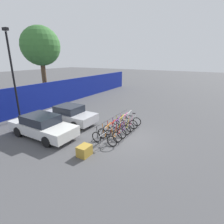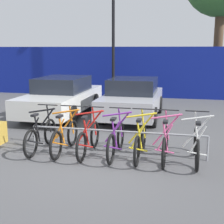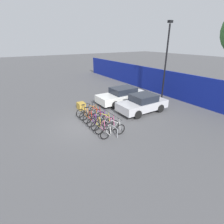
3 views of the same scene
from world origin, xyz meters
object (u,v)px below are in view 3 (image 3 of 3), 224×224
at_px(car_silver, 142,103).
at_px(cargo_crate, 81,106).
at_px(bicycle_yellow, 103,123).
at_px(bike_rack, 100,118).
at_px(bicycle_red, 94,117).
at_px(bicycle_white, 113,131).
at_px(car_white, 122,95).
at_px(lamp_post, 166,58).
at_px(bicycle_pink, 107,127).
at_px(bicycle_orange, 90,114).
at_px(bicycle_purple, 99,120).
at_px(bicycle_black, 87,111).

bearing_deg(car_silver, cargo_crate, -128.83).
bearing_deg(bicycle_yellow, bike_rack, 168.26).
xyz_separation_m(bicycle_red, bicycle_white, (2.41, 0.00, 0.00)).
relative_size(car_white, cargo_crate, 6.54).
relative_size(bicycle_yellow, lamp_post, 0.25).
distance_m(bicycle_pink, lamp_post, 9.15).
height_order(bicycle_orange, cargo_crate, bicycle_orange).
height_order(bicycle_purple, car_silver, car_silver).
xyz_separation_m(bike_rack, bicycle_pink, (1.14, -0.15, -0.11)).
bearing_deg(bike_rack, bicycle_white, -4.72).
bearing_deg(bicycle_white, bicycle_black, 178.63).
distance_m(bicycle_purple, car_white, 4.91).
bearing_deg(car_silver, bike_rack, -86.39).
xyz_separation_m(bicycle_orange, car_silver, (0.95, 4.05, 0.31)).
bearing_deg(bicycle_black, bicycle_purple, 0.45).
bearing_deg(cargo_crate, bike_rack, -0.95).
distance_m(bicycle_black, bicycle_white, 3.60).
distance_m(bicycle_yellow, lamp_post, 8.99).
xyz_separation_m(bicycle_orange, bicycle_purple, (1.23, 0.00, 0.00)).
distance_m(bicycle_yellow, bicycle_pink, 0.55).
xyz_separation_m(bicycle_pink, car_white, (-3.98, 3.97, 0.31)).
relative_size(bicycle_purple, lamp_post, 0.25).
distance_m(bicycle_red, cargo_crate, 2.74).
bearing_deg(lamp_post, bicycle_red, -81.39).
relative_size(bicycle_black, car_white, 0.37).
relative_size(bicycle_red, bicycle_yellow, 1.00).
height_order(bike_rack, bicycle_white, bicycle_white).
bearing_deg(bicycle_yellow, bicycle_white, 2.33).
distance_m(bike_rack, cargo_crate, 3.35).
xyz_separation_m(bicycle_black, car_silver, (1.55, 4.05, 0.31)).
relative_size(bicycle_purple, bicycle_white, 1.00).
xyz_separation_m(bicycle_orange, bicycle_red, (0.58, 0.00, 0.00)).
xyz_separation_m(bicycle_red, cargo_crate, (-2.73, 0.20, -0.10)).
bearing_deg(bicycle_purple, car_white, 127.19).
xyz_separation_m(bicycle_red, lamp_post, (-1.21, 7.97, 3.38)).
distance_m(bicycle_black, bicycle_orange, 0.61).
height_order(car_white, lamp_post, lamp_post).
relative_size(bicycle_black, lamp_post, 0.25).
bearing_deg(bicycle_pink, bicycle_white, 2.94).
relative_size(bicycle_orange, bicycle_yellow, 1.00).
relative_size(bicycle_orange, cargo_crate, 2.44).
bearing_deg(car_white, bicycle_black, -75.33).
xyz_separation_m(bicycle_red, car_white, (-2.23, 3.97, 0.31)).
distance_m(bicycle_red, car_silver, 4.08).
relative_size(bicycle_red, bicycle_white, 1.00).
distance_m(car_white, car_silver, 2.59).
relative_size(bicycle_red, bicycle_purple, 1.00).
xyz_separation_m(bicycle_yellow, car_silver, (-0.84, 4.05, 0.31)).
relative_size(bicycle_pink, lamp_post, 0.25).
bearing_deg(bicycle_red, bicycle_orange, 179.48).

